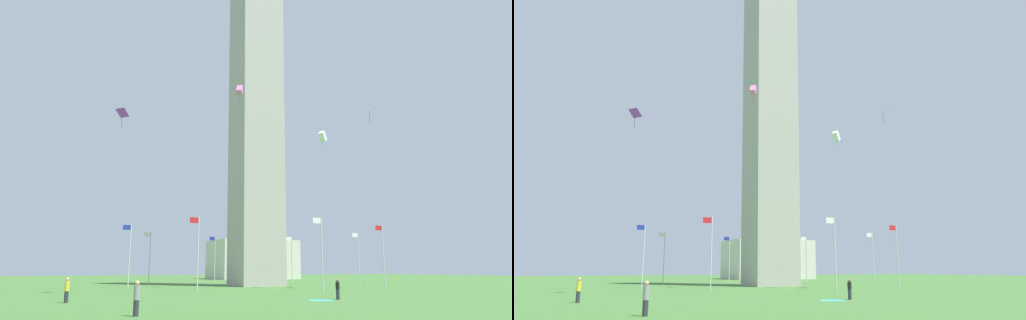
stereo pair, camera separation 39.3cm
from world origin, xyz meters
The scene contains 19 objects.
ground_plane centered at (0.00, 0.00, 0.00)m, with size 260.00×260.00×0.00m, color #3D6B2D.
obelisk_monument centered at (0.00, 0.00, 29.70)m, with size 6.54×6.54×59.41m.
flagpole_n centered at (18.01, 0.00, 4.45)m, with size 1.12×0.14×8.13m.
flagpole_ne centered at (12.75, 12.69, 4.45)m, with size 1.12×0.14×8.13m.
flagpole_e centered at (0.06, 17.95, 4.45)m, with size 1.12×0.14×8.13m.
flagpole_se centered at (-12.63, 12.69, 4.45)m, with size 1.12×0.14×8.13m.
flagpole_s centered at (-17.89, 0.00, 4.45)m, with size 1.12×0.14×8.13m.
flagpole_sw centered at (-12.63, -12.69, 4.45)m, with size 1.12×0.14×8.13m.
flagpole_w centered at (0.06, -17.95, 4.45)m, with size 1.12×0.14×8.13m.
flagpole_nw centered at (12.75, -12.69, 4.45)m, with size 1.12×0.14×8.13m.
person_black_shirt centered at (6.82, 31.11, 0.79)m, with size 0.32×0.32×1.61m.
person_yellow_shirt centered at (26.69, 26.27, 0.87)m, with size 0.32×0.32×1.76m.
person_gray_shirt centered at (23.98, 38.50, 0.88)m, with size 0.32×0.32×1.77m.
kite_green_diamond centered at (-8.36, 16.90, 22.46)m, with size 1.52×1.42×2.23m.
kite_white_box centered at (-3.45, 13.38, 19.10)m, with size 1.46×1.31×2.63m.
kite_purple_diamond centered at (22.23, 16.15, 17.92)m, with size 1.44×1.46×1.94m.
kite_pink_box centered at (6.45, 9.11, 25.42)m, with size 1.35×1.54×2.73m.
distant_building centered at (-19.67, -46.26, 4.61)m, with size 19.56×13.89×9.21m.
picnic_blanket_near_first_person centered at (8.60, 31.44, 0.01)m, with size 1.80×1.40×0.01m, color #33C6D1.
Camera 1 is at (28.84, 64.41, 2.36)m, focal length 33.67 mm.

